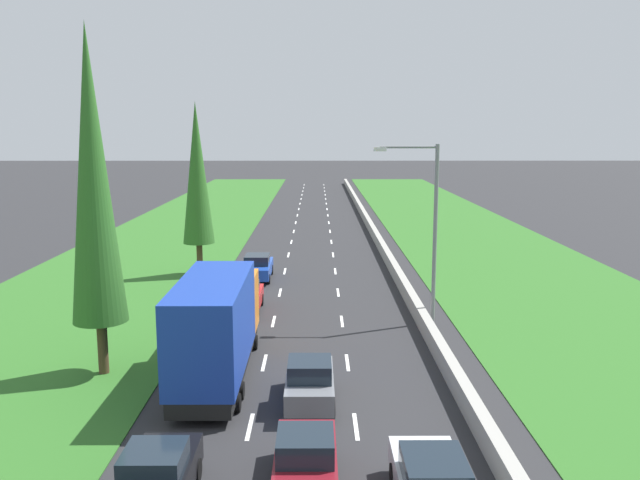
{
  "coord_description": "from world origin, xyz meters",
  "views": [
    {
      "loc": [
        0.46,
        0.8,
        9.67
      ],
      "look_at": [
        0.74,
        54.37,
        0.62
      ],
      "focal_mm": 36.64,
      "sensor_mm": 36.0,
      "label": 1
    }
  ],
  "objects": [
    {
      "name": "grass_verge_right",
      "position": [
        14.35,
        60.0,
        0.02
      ],
      "size": [
        14.0,
        140.0,
        0.04
      ],
      "primitive_type": "cube",
      "color": "#2D6623",
      "rests_on": "ground"
    },
    {
      "name": "median_barrier",
      "position": [
        5.7,
        60.0,
        0.42
      ],
      "size": [
        0.44,
        120.0,
        0.85
      ],
      "primitive_type": "cube",
      "color": "#9E9B93",
      "rests_on": "ground"
    },
    {
      "name": "grass_verge_left",
      "position": [
        -12.65,
        60.0,
        0.02
      ],
      "size": [
        14.0,
        140.0,
        0.04
      ],
      "primitive_type": "cube",
      "color": "#2D6623",
      "rests_on": "ground"
    },
    {
      "name": "poplar_tree_second",
      "position": [
        -8.09,
        25.81,
        7.9
      ],
      "size": [
        2.14,
        2.14,
        13.69
      ],
      "color": "#4C3823",
      "rests_on": "ground"
    },
    {
      "name": "ground_plane",
      "position": [
        0.0,
        60.0,
        0.0
      ],
      "size": [
        300.0,
        300.0,
        0.0
      ],
      "primitive_type": "plane",
      "color": "#28282B",
      "rests_on": "ground"
    },
    {
      "name": "street_light_mast",
      "position": [
        6.0,
        32.74,
        5.23
      ],
      "size": [
        3.2,
        0.28,
        9.0
      ],
      "color": "gray",
      "rests_on": "ground"
    },
    {
      "name": "red_sedan_left_lane",
      "position": [
        -3.44,
        34.73,
        0.81
      ],
      "size": [
        1.82,
        4.5,
        1.64
      ],
      "color": "red",
      "rests_on": "ground"
    },
    {
      "name": "poplar_tree_third",
      "position": [
        -7.42,
        43.93,
        6.82
      ],
      "size": [
        2.09,
        2.09,
        11.53
      ],
      "color": "#4C3823",
      "rests_on": "ground"
    },
    {
      "name": "blue_box_truck_left_lane",
      "position": [
        -3.42,
        25.28,
        2.18
      ],
      "size": [
        2.46,
        9.4,
        4.18
      ],
      "color": "black",
      "rests_on": "ground"
    },
    {
      "name": "grey_hatchback_centre_lane",
      "position": [
        0.21,
        22.81,
        0.84
      ],
      "size": [
        1.74,
        3.9,
        1.72
      ],
      "color": "slate",
      "rests_on": "ground"
    },
    {
      "name": "black_hatchback_left_lane",
      "position": [
        -3.66,
        16.38,
        0.84
      ],
      "size": [
        1.74,
        3.9,
        1.72
      ],
      "color": "black",
      "rests_on": "ground"
    },
    {
      "name": "lane_markings",
      "position": [
        0.0,
        60.0,
        0.01
      ],
      "size": [
        3.64,
        116.0,
        0.01
      ],
      "color": "white",
      "rests_on": "ground"
    },
    {
      "name": "blue_sedan_left_lane",
      "position": [
        -3.42,
        42.66,
        0.81
      ],
      "size": [
        1.82,
        4.5,
        1.64
      ],
      "color": "#1E47B7",
      "rests_on": "ground"
    },
    {
      "name": "maroon_hatchback_centre_lane",
      "position": [
        0.16,
        17.22,
        0.84
      ],
      "size": [
        1.74,
        3.9,
        1.72
      ],
      "color": "maroon",
      "rests_on": "ground"
    }
  ]
}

